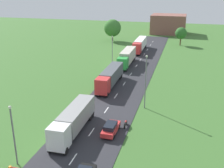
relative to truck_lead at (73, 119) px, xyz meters
name	(u,v)px	position (x,y,z in m)	size (l,w,h in m)	color
road	(110,104)	(2.40, 10.87, -2.04)	(10.00, 140.00, 0.06)	#2B2B30
lane_marking_centre	(106,111)	(2.40, 8.06, -2.00)	(0.16, 124.46, 0.01)	white
truck_lead	(73,119)	(0.00, 0.00, 0.00)	(2.69, 12.05, 3.48)	white
truck_second	(110,77)	(-0.17, 19.93, 0.00)	(2.64, 13.65, 3.43)	red
truck_third	(127,57)	(-0.21, 36.61, 0.12)	(2.63, 12.91, 3.75)	green
truck_fourth	(140,44)	(0.23, 53.63, 0.10)	(2.64, 14.19, 3.63)	red
car_second	(111,128)	(5.16, 1.02, -1.19)	(1.83, 4.41, 1.59)	red
motorcycle_courier	(126,124)	(6.75, 3.52, -1.53)	(0.28, 1.94, 0.91)	black
lamppost_lead	(13,132)	(-3.58, -8.64, 2.15)	(0.36, 0.36, 7.50)	slate
lamppost_second	(146,80)	(8.42, 10.94, 3.06)	(0.36, 0.36, 9.28)	slate
lamppost_third	(112,50)	(-3.53, 34.07, 2.36)	(0.36, 0.36, 7.91)	slate
tree_oak	(112,28)	(-12.43, 67.45, 2.77)	(6.30, 6.30, 8.00)	#513823
tree_birch	(181,33)	(12.37, 66.05, 2.12)	(3.96, 3.96, 6.20)	#513823
distant_building	(168,24)	(6.29, 90.49, 1.90)	(14.35, 12.20, 7.93)	brown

